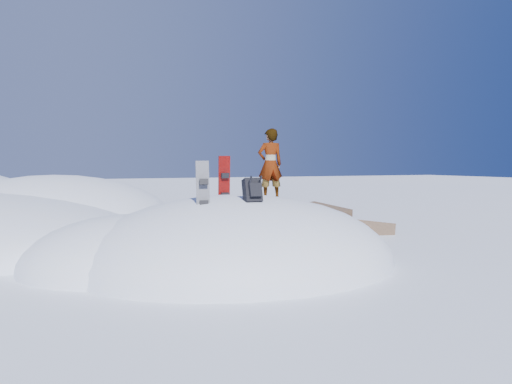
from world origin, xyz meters
name	(u,v)px	position (x,y,z in m)	size (l,w,h in m)	color
ground	(237,264)	(0.00, 0.00, 0.00)	(120.00, 120.00, 0.00)	white
snow_mound	(226,262)	(-0.17, 0.24, 0.00)	(8.00, 6.00, 3.00)	silver
rock_outcrop	(316,235)	(3.72, 3.01, 0.01)	(4.68, 4.41, 1.68)	brown
snowboard_red	(224,188)	(-0.03, 0.72, 1.62)	(0.28, 0.16, 1.49)	#AF0C09
snowboard_dark	(203,195)	(-0.96, -0.68, 1.56)	(0.31, 0.32, 1.37)	black
backpack	(253,190)	(0.01, -0.87, 1.64)	(0.36, 0.43, 0.57)	black
gear_pile	(119,279)	(-2.61, -0.95, 0.11)	(0.86, 0.65, 0.23)	black
person	(270,164)	(0.93, 0.31, 2.16)	(0.59, 0.38, 1.61)	slate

